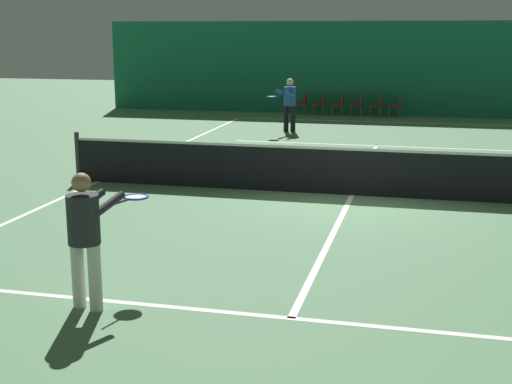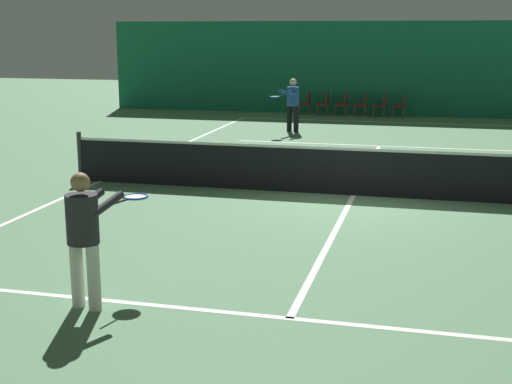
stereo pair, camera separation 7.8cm
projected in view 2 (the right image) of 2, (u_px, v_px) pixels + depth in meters
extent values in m
plane|color=#56845B|center=(354.00, 195.00, 14.16)|extent=(60.00, 60.00, 0.00)
cube|color=#196B4C|center=(397.00, 69.00, 27.07)|extent=(23.00, 0.12, 3.56)
cube|color=white|center=(392.00, 122.00, 25.41)|extent=(11.00, 0.10, 0.00)
cube|color=white|center=(379.00, 146.00, 20.21)|extent=(8.25, 0.10, 0.00)
cube|color=white|center=(290.00, 318.00, 8.11)|extent=(8.25, 0.10, 0.00)
cube|color=white|center=(100.00, 181.00, 15.47)|extent=(0.10, 23.80, 0.00)
cube|color=white|center=(354.00, 195.00, 14.16)|extent=(0.10, 12.80, 0.00)
cube|color=black|center=(354.00, 172.00, 14.05)|extent=(11.90, 0.02, 0.95)
cube|color=white|center=(355.00, 149.00, 13.95)|extent=(11.90, 0.02, 0.05)
cylinder|color=#333338|center=(80.00, 156.00, 15.46)|extent=(0.10, 0.10, 1.07)
cylinder|color=beige|center=(77.00, 274.00, 8.38)|extent=(0.19, 0.19, 0.80)
cylinder|color=beige|center=(94.00, 278.00, 8.26)|extent=(0.19, 0.19, 0.80)
cylinder|color=#232328|center=(82.00, 219.00, 8.17)|extent=(0.46, 0.46, 0.58)
sphere|color=#936B4C|center=(80.00, 182.00, 8.07)|extent=(0.22, 0.22, 0.22)
cylinder|color=#232328|center=(87.00, 202.00, 8.44)|extent=(0.23, 0.56, 0.23)
cylinder|color=#232328|center=(107.00, 205.00, 8.30)|extent=(0.23, 0.56, 0.23)
cylinder|color=black|center=(120.00, 202.00, 8.74)|extent=(0.10, 0.30, 0.03)
torus|color=#1951B2|center=(135.00, 197.00, 9.00)|extent=(0.40, 0.40, 0.03)
cylinder|color=silver|center=(135.00, 197.00, 9.00)|extent=(0.34, 0.34, 0.00)
cylinder|color=black|center=(296.00, 119.00, 22.90)|extent=(0.21, 0.21, 0.84)
cylinder|color=black|center=(289.00, 118.00, 23.05)|extent=(0.21, 0.21, 0.84)
cylinder|color=#234C99|center=(293.00, 96.00, 22.82)|extent=(0.51, 0.51, 0.60)
sphere|color=beige|center=(293.00, 82.00, 22.72)|extent=(0.23, 0.23, 0.23)
cylinder|color=#234C99|center=(292.00, 93.00, 22.48)|extent=(0.31, 0.57, 0.24)
cylinder|color=#234C99|center=(284.00, 92.00, 22.66)|extent=(0.31, 0.57, 0.24)
cylinder|color=black|center=(280.00, 96.00, 22.25)|extent=(0.14, 0.29, 0.03)
torus|color=#1951B2|center=(275.00, 97.00, 22.02)|extent=(0.43, 0.43, 0.03)
cylinder|color=silver|center=(275.00, 97.00, 22.02)|extent=(0.36, 0.36, 0.00)
cylinder|color=brown|center=(300.00, 109.00, 27.96)|extent=(0.03, 0.03, 0.39)
cylinder|color=brown|center=(298.00, 110.00, 27.60)|extent=(0.03, 0.03, 0.39)
cylinder|color=brown|center=(309.00, 109.00, 27.87)|extent=(0.03, 0.03, 0.39)
cylinder|color=brown|center=(308.00, 110.00, 27.51)|extent=(0.03, 0.03, 0.39)
cube|color=#A51E1E|center=(304.00, 104.00, 27.69)|extent=(0.44, 0.44, 0.05)
cube|color=#A51E1E|center=(309.00, 98.00, 27.59)|extent=(0.04, 0.44, 0.40)
cylinder|color=brown|center=(318.00, 109.00, 27.79)|extent=(0.03, 0.03, 0.39)
cylinder|color=brown|center=(316.00, 110.00, 27.43)|extent=(0.03, 0.03, 0.39)
cylinder|color=brown|center=(328.00, 110.00, 27.70)|extent=(0.03, 0.03, 0.39)
cylinder|color=brown|center=(326.00, 111.00, 27.34)|extent=(0.03, 0.03, 0.39)
cube|color=#A51E1E|center=(322.00, 104.00, 27.51)|extent=(0.44, 0.44, 0.05)
cube|color=#A51E1E|center=(328.00, 99.00, 27.42)|extent=(0.04, 0.44, 0.40)
cylinder|color=brown|center=(337.00, 110.00, 27.62)|extent=(0.03, 0.03, 0.39)
cylinder|color=brown|center=(335.00, 111.00, 27.26)|extent=(0.03, 0.03, 0.39)
cylinder|color=brown|center=(346.00, 110.00, 27.52)|extent=(0.03, 0.03, 0.39)
cylinder|color=brown|center=(345.00, 111.00, 27.17)|extent=(0.03, 0.03, 0.39)
cube|color=#A51E1E|center=(341.00, 105.00, 27.34)|extent=(0.44, 0.44, 0.05)
cube|color=#A51E1E|center=(346.00, 99.00, 27.24)|extent=(0.04, 0.44, 0.40)
cylinder|color=brown|center=(355.00, 110.00, 27.44)|extent=(0.03, 0.03, 0.39)
cylinder|color=brown|center=(354.00, 111.00, 27.08)|extent=(0.03, 0.03, 0.39)
cylinder|color=brown|center=(365.00, 111.00, 27.35)|extent=(0.03, 0.03, 0.39)
cylinder|color=brown|center=(364.00, 112.00, 26.99)|extent=(0.03, 0.03, 0.39)
cube|color=#A51E1E|center=(360.00, 105.00, 27.17)|extent=(0.44, 0.44, 0.05)
cube|color=#A51E1E|center=(365.00, 99.00, 27.07)|extent=(0.04, 0.44, 0.40)
cylinder|color=brown|center=(374.00, 111.00, 27.27)|extent=(0.03, 0.03, 0.39)
cylinder|color=brown|center=(373.00, 112.00, 26.91)|extent=(0.03, 0.03, 0.39)
cylinder|color=brown|center=(384.00, 111.00, 27.18)|extent=(0.03, 0.03, 0.39)
cylinder|color=brown|center=(384.00, 112.00, 26.82)|extent=(0.03, 0.03, 0.39)
cube|color=#A51E1E|center=(379.00, 106.00, 27.00)|extent=(0.44, 0.44, 0.05)
cube|color=#A51E1E|center=(385.00, 100.00, 26.90)|extent=(0.04, 0.44, 0.40)
cylinder|color=brown|center=(393.00, 111.00, 27.10)|extent=(0.03, 0.03, 0.39)
cylinder|color=brown|center=(393.00, 112.00, 26.74)|extent=(0.03, 0.03, 0.39)
cylinder|color=brown|center=(404.00, 112.00, 27.01)|extent=(0.03, 0.03, 0.39)
cylinder|color=brown|center=(403.00, 113.00, 26.65)|extent=(0.03, 0.03, 0.39)
cube|color=#A51E1E|center=(399.00, 106.00, 26.82)|extent=(0.44, 0.44, 0.05)
cube|color=#A51E1E|center=(404.00, 100.00, 26.73)|extent=(0.04, 0.44, 0.40)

